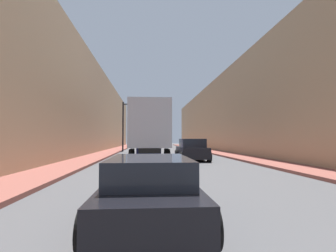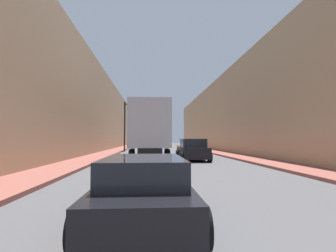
{
  "view_description": "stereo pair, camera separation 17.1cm",
  "coord_description": "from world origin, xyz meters",
  "views": [
    {
      "loc": [
        -1.65,
        1.17,
        1.6
      ],
      "look_at": [
        -0.46,
        16.51,
        2.37
      ],
      "focal_mm": 28.0,
      "sensor_mm": 36.0,
      "label": 1
    },
    {
      "loc": [
        -1.48,
        1.15,
        1.6
      ],
      "look_at": [
        -0.46,
        16.51,
        2.37
      ],
      "focal_mm": 28.0,
      "sensor_mm": 36.0,
      "label": 2
    }
  ],
  "objects": [
    {
      "name": "sidewalk_right",
      "position": [
        6.14,
        30.0,
        0.07
      ],
      "size": [
        2.28,
        80.0,
        0.15
      ],
      "color": "brown",
      "rests_on": "ground"
    },
    {
      "name": "sidewalk_left",
      "position": [
        -6.14,
        30.0,
        0.07
      ],
      "size": [
        2.28,
        80.0,
        0.15
      ],
      "color": "brown",
      "rests_on": "ground"
    },
    {
      "name": "building_right",
      "position": [
        10.28,
        30.0,
        4.81
      ],
      "size": [
        6.0,
        80.0,
        9.63
      ],
      "color": "tan",
      "rests_on": "ground"
    },
    {
      "name": "building_left",
      "position": [
        -10.28,
        30.0,
        5.11
      ],
      "size": [
        6.0,
        80.0,
        10.21
      ],
      "color": "tan",
      "rests_on": "ground"
    },
    {
      "name": "semi_truck",
      "position": [
        -1.54,
        22.44,
        2.25
      ],
      "size": [
        2.46,
        13.99,
        3.92
      ],
      "color": "#B2B7C1",
      "rests_on": "ground"
    },
    {
      "name": "sedan_car",
      "position": [
        -1.62,
        6.52,
        0.6
      ],
      "size": [
        1.96,
        4.46,
        1.24
      ],
      "color": "black",
      "rests_on": "ground"
    },
    {
      "name": "suv_car",
      "position": [
        1.68,
        20.88,
        0.77
      ],
      "size": [
        2.17,
        4.61,
        1.62
      ],
      "color": "black",
      "rests_on": "ground"
    },
    {
      "name": "traffic_signal_gantry",
      "position": [
        -3.37,
        35.24,
        4.55
      ],
      "size": [
        5.67,
        0.35,
        6.41
      ],
      "color": "black",
      "rests_on": "ground"
    }
  ]
}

